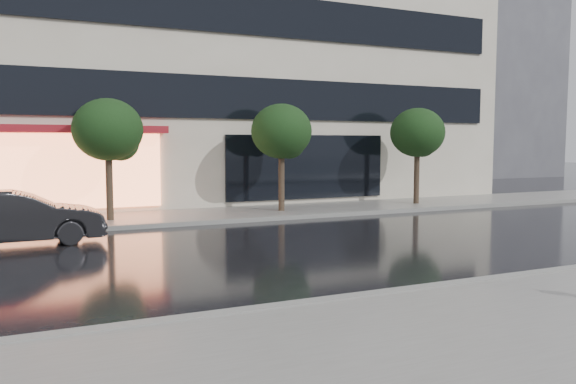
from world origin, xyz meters
TOP-DOWN VIEW (x-y plane):
  - ground at (0.00, 0.00)m, footprint 120.00×120.00m
  - sidewalk_near at (0.00, -3.25)m, footprint 60.00×4.50m
  - sidewalk_far at (0.00, 10.25)m, footprint 60.00×3.50m
  - curb_near at (0.00, -1.00)m, footprint 60.00×0.25m
  - curb_far at (0.00, 8.50)m, footprint 60.00×0.25m
  - office_building at (-0.00, 17.97)m, footprint 30.00×12.76m
  - bg_building_right at (26.00, 28.00)m, footprint 12.00×12.00m
  - tree_mid_west at (-2.94, 10.03)m, footprint 2.20×2.20m
  - tree_mid_east at (3.06, 10.03)m, footprint 2.20×2.20m
  - tree_far_east at (9.06, 10.03)m, footprint 2.20×2.20m
  - parked_car at (-5.59, 6.95)m, footprint 4.21×1.54m

SIDE VIEW (x-z plane):
  - ground at x=0.00m, z-range 0.00..0.00m
  - sidewalk_near at x=0.00m, z-range 0.00..0.12m
  - sidewalk_far at x=0.00m, z-range 0.00..0.12m
  - curb_near at x=0.00m, z-range 0.00..0.14m
  - curb_far at x=0.00m, z-range 0.00..0.14m
  - parked_car at x=-5.59m, z-range 0.00..1.38m
  - tree_mid_west at x=-2.94m, z-range 0.93..4.92m
  - tree_mid_east at x=3.06m, z-range 0.93..4.92m
  - tree_far_east at x=9.06m, z-range 0.93..4.92m
  - bg_building_right at x=26.00m, z-range 0.00..16.00m
  - office_building at x=0.00m, z-range 0.00..18.00m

